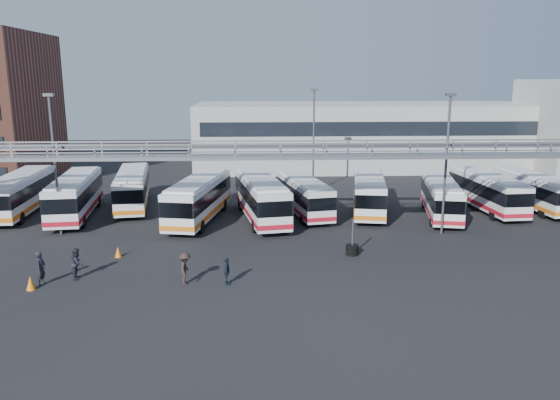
{
  "coord_description": "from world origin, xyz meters",
  "views": [
    {
      "loc": [
        -1.58,
        -31.18,
        11.33
      ],
      "look_at": [
        0.02,
        6.0,
        2.9
      ],
      "focal_mm": 35.0,
      "sensor_mm": 36.0,
      "label": 1
    }
  ],
  "objects_px": {
    "light_pole_mid": "(447,157)",
    "pedestrian_b": "(77,263)",
    "pedestrian_c": "(185,269)",
    "pedestrian_d": "(227,271)",
    "bus_7": "(441,197)",
    "bus_2": "(132,187)",
    "bus_0": "(20,192)",
    "bus_1": "(75,195)",
    "tire_stack": "(352,249)",
    "bus_3": "(199,198)",
    "cone_right": "(118,252)",
    "cone_left": "(31,283)",
    "bus_6": "(369,192)",
    "light_pole_left": "(54,157)",
    "light_pole_back": "(314,135)",
    "bus_5": "(304,194)",
    "bus_4": "(261,197)",
    "bus_9": "(533,190)",
    "bus_8": "(487,190)",
    "pedestrian_a": "(41,268)"
  },
  "relations": [
    {
      "from": "pedestrian_b",
      "to": "light_pole_mid",
      "type": "bearing_deg",
      "value": -75.67
    },
    {
      "from": "bus_3",
      "to": "pedestrian_a",
      "type": "distance_m",
      "value": 15.49
    },
    {
      "from": "bus_5",
      "to": "pedestrian_d",
      "type": "relative_size",
      "value": 6.49
    },
    {
      "from": "bus_4",
      "to": "bus_8",
      "type": "xyz_separation_m",
      "value": [
        19.52,
        2.36,
        -0.14
      ]
    },
    {
      "from": "bus_7",
      "to": "pedestrian_d",
      "type": "height_order",
      "value": "bus_7"
    },
    {
      "from": "light_pole_mid",
      "to": "bus_6",
      "type": "bearing_deg",
      "value": 121.08
    },
    {
      "from": "light_pole_mid",
      "to": "pedestrian_b",
      "type": "height_order",
      "value": "light_pole_mid"
    },
    {
      "from": "bus_3",
      "to": "bus_0",
      "type": "bearing_deg",
      "value": 179.82
    },
    {
      "from": "light_pole_mid",
      "to": "bus_4",
      "type": "xyz_separation_m",
      "value": [
        -13.27,
        4.65,
        -3.82
      ]
    },
    {
      "from": "light_pole_back",
      "to": "bus_5",
      "type": "distance_m",
      "value": 9.64
    },
    {
      "from": "light_pole_left",
      "to": "light_pole_back",
      "type": "bearing_deg",
      "value": 34.99
    },
    {
      "from": "light_pole_left",
      "to": "bus_5",
      "type": "xyz_separation_m",
      "value": [
        18.33,
        5.41,
        -4.05
      ]
    },
    {
      "from": "bus_2",
      "to": "bus_8",
      "type": "bearing_deg",
      "value": -13.03
    },
    {
      "from": "cone_left",
      "to": "pedestrian_c",
      "type": "bearing_deg",
      "value": 3.28
    },
    {
      "from": "bus_7",
      "to": "bus_2",
      "type": "bearing_deg",
      "value": -178.17
    },
    {
      "from": "bus_8",
      "to": "pedestrian_c",
      "type": "relative_size",
      "value": 5.84
    },
    {
      "from": "tire_stack",
      "to": "bus_4",
      "type": "bearing_deg",
      "value": 122.33
    },
    {
      "from": "bus_9",
      "to": "cone_left",
      "type": "height_order",
      "value": "bus_9"
    },
    {
      "from": "pedestrian_b",
      "to": "bus_8",
      "type": "bearing_deg",
      "value": -67.77
    },
    {
      "from": "cone_left",
      "to": "cone_right",
      "type": "relative_size",
      "value": 1.11
    },
    {
      "from": "light_pole_back",
      "to": "bus_3",
      "type": "bearing_deg",
      "value": -134.55
    },
    {
      "from": "pedestrian_a",
      "to": "pedestrian_c",
      "type": "relative_size",
      "value": 1.06
    },
    {
      "from": "bus_0",
      "to": "bus_7",
      "type": "xyz_separation_m",
      "value": [
        34.98,
        -2.45,
        -0.18
      ]
    },
    {
      "from": "bus_3",
      "to": "pedestrian_b",
      "type": "relative_size",
      "value": 6.42
    },
    {
      "from": "bus_6",
      "to": "cone_right",
      "type": "distance_m",
      "value": 21.62
    },
    {
      "from": "pedestrian_b",
      "to": "cone_left",
      "type": "height_order",
      "value": "pedestrian_b"
    },
    {
      "from": "bus_0",
      "to": "pedestrian_d",
      "type": "height_order",
      "value": "bus_0"
    },
    {
      "from": "pedestrian_c",
      "to": "pedestrian_d",
      "type": "xyz_separation_m",
      "value": [
        2.3,
        -0.17,
        -0.12
      ]
    },
    {
      "from": "light_pole_left",
      "to": "bus_0",
      "type": "distance_m",
      "value": 9.27
    },
    {
      "from": "light_pole_left",
      "to": "bus_3",
      "type": "bearing_deg",
      "value": 20.2
    },
    {
      "from": "bus_3",
      "to": "bus_6",
      "type": "xyz_separation_m",
      "value": [
        14.16,
        2.21,
        -0.09
      ]
    },
    {
      "from": "bus_8",
      "to": "bus_9",
      "type": "bearing_deg",
      "value": 1.83
    },
    {
      "from": "tire_stack",
      "to": "bus_3",
      "type": "bearing_deg",
      "value": 139.76
    },
    {
      "from": "bus_6",
      "to": "bus_8",
      "type": "relative_size",
      "value": 1.03
    },
    {
      "from": "bus_1",
      "to": "cone_left",
      "type": "height_order",
      "value": "bus_1"
    },
    {
      "from": "bus_1",
      "to": "cone_right",
      "type": "height_order",
      "value": "bus_1"
    },
    {
      "from": "bus_3",
      "to": "pedestrian_c",
      "type": "distance_m",
      "value": 13.9
    },
    {
      "from": "pedestrian_d",
      "to": "bus_7",
      "type": "bearing_deg",
      "value": -48.09
    },
    {
      "from": "cone_right",
      "to": "cone_left",
      "type": "bearing_deg",
      "value": -122.29
    },
    {
      "from": "bus_0",
      "to": "bus_5",
      "type": "relative_size",
      "value": 1.09
    },
    {
      "from": "bus_4",
      "to": "pedestrian_c",
      "type": "xyz_separation_m",
      "value": [
        -4.35,
        -13.92,
        -1.0
      ]
    },
    {
      "from": "bus_5",
      "to": "pedestrian_c",
      "type": "xyz_separation_m",
      "value": [
        -7.95,
        -15.68,
        -0.77
      ]
    },
    {
      "from": "bus_8",
      "to": "pedestrian_c",
      "type": "xyz_separation_m",
      "value": [
        -23.87,
        -16.27,
        -0.85
      ]
    },
    {
      "from": "light_pole_left",
      "to": "bus_8",
      "type": "relative_size",
      "value": 0.96
    },
    {
      "from": "bus_3",
      "to": "cone_right",
      "type": "relative_size",
      "value": 16.72
    },
    {
      "from": "light_pole_left",
      "to": "bus_7",
      "type": "height_order",
      "value": "light_pole_left"
    },
    {
      "from": "pedestrian_c",
      "to": "bus_6",
      "type": "bearing_deg",
      "value": -40.03
    },
    {
      "from": "bus_6",
      "to": "cone_right",
      "type": "xyz_separation_m",
      "value": [
        -18.45,
        -11.17,
        -1.45
      ]
    },
    {
      "from": "bus_0",
      "to": "bus_1",
      "type": "relative_size",
      "value": 0.98
    },
    {
      "from": "bus_1",
      "to": "bus_2",
      "type": "height_order",
      "value": "bus_1"
    }
  ]
}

